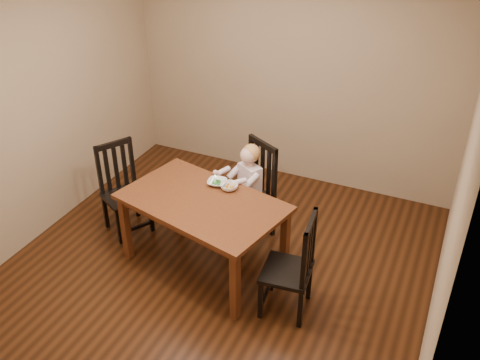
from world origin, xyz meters
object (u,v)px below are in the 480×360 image
at_px(bowl_peas, 217,182).
at_px(chair_right, 293,267).
at_px(chair_child, 252,191).
at_px(toddler, 248,182).
at_px(dining_table, 203,208).
at_px(chair_left, 123,190).
at_px(bowl_veg, 229,187).

bearing_deg(bowl_peas, chair_right, -28.89).
bearing_deg(chair_child, toddler, 90.00).
relative_size(chair_child, bowl_peas, 5.60).
bearing_deg(dining_table, chair_right, -13.25).
height_order(dining_table, toddler, toddler).
distance_m(chair_left, toddler, 1.34).
bearing_deg(chair_right, dining_table, 70.76).
distance_m(chair_child, chair_right, 1.23).
relative_size(dining_table, bowl_veg, 9.62).
xyz_separation_m(dining_table, chair_child, (0.20, 0.71, -0.17)).
distance_m(chair_right, toddler, 1.22).
distance_m(dining_table, chair_child, 0.76).
bearing_deg(bowl_veg, chair_left, -176.52).
height_order(bowl_peas, bowl_veg, bowl_veg).
xyz_separation_m(chair_right, bowl_peas, (-0.99, 0.55, 0.30)).
relative_size(chair_left, bowl_peas, 5.32).
bearing_deg(chair_left, bowl_peas, 125.55).
distance_m(chair_child, toddler, 0.15).
bearing_deg(chair_left, toddler, 140.07).
bearing_deg(chair_left, chair_child, 141.53).
height_order(dining_table, chair_child, chair_child).
bearing_deg(bowl_veg, toddler, 84.51).
distance_m(dining_table, chair_left, 1.11).
bearing_deg(toddler, dining_table, 104.15).
distance_m(dining_table, toddler, 0.69).
xyz_separation_m(dining_table, chair_left, (-1.07, 0.21, -0.19)).
bearing_deg(chair_child, bowl_veg, 110.81).
distance_m(toddler, bowl_peas, 0.42).
xyz_separation_m(dining_table, toddler, (0.18, 0.67, -0.03)).
bearing_deg(chair_right, bowl_peas, 55.12).
bearing_deg(bowl_peas, chair_child, 62.73).
xyz_separation_m(chair_left, bowl_peas, (1.07, 0.10, 0.31)).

